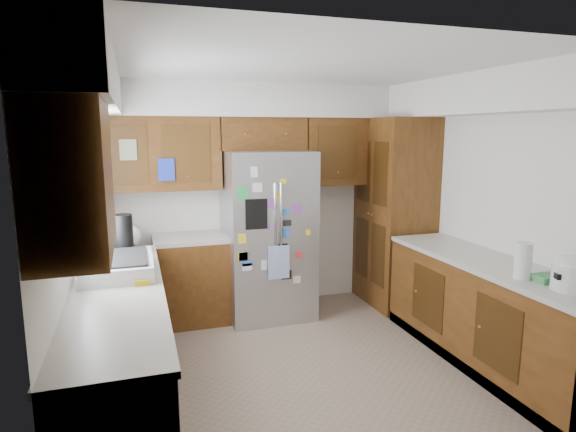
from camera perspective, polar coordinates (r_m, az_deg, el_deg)
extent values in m
plane|color=gray|center=(4.40, 2.06, -17.02)|extent=(3.60, 3.60, 0.00)
cube|color=white|center=(5.51, -3.51, 2.14)|extent=(3.60, 0.04, 2.50)
cube|color=white|center=(3.79, -24.36, -2.31)|extent=(0.04, 3.20, 2.50)
cube|color=white|center=(4.90, 22.37, 0.43)|extent=(0.04, 3.20, 2.50)
cube|color=white|center=(2.59, 14.39, -7.11)|extent=(3.60, 0.04, 2.50)
cube|color=white|center=(3.96, 2.30, 17.39)|extent=(3.60, 3.20, 0.02)
cube|color=silver|center=(5.28, -3.11, 13.50)|extent=(3.60, 0.38, 0.35)
cube|color=silver|center=(3.71, -22.58, 14.28)|extent=(0.38, 3.20, 0.35)
cube|color=silver|center=(4.74, 21.44, 13.26)|extent=(0.38, 3.20, 0.35)
cube|color=#46290D|center=(5.13, -15.56, 7.11)|extent=(1.33, 0.34, 0.75)
cube|color=#46290D|center=(5.69, 8.11, 7.62)|extent=(1.33, 0.34, 0.75)
cube|color=#46290D|center=(2.57, -24.23, 4.11)|extent=(0.34, 0.85, 0.75)
cube|color=white|center=(3.84, -24.39, 3.13)|extent=(0.02, 0.90, 1.05)
cube|color=white|center=(3.83, -23.82, 3.16)|extent=(0.01, 1.02, 1.15)
cube|color=#2035BC|center=(4.95, -14.23, 5.34)|extent=(0.16, 0.02, 0.22)
cube|color=beige|center=(4.93, -18.42, 7.45)|extent=(0.16, 0.02, 0.20)
cube|color=#46290D|center=(3.73, -19.22, -15.28)|extent=(0.60, 2.60, 0.88)
cube|color=#46290D|center=(5.25, -11.42, -7.49)|extent=(0.75, 0.60, 0.88)
cube|color=beige|center=(3.57, -19.64, -8.56)|extent=(0.63, 2.60, 0.04)
cube|color=beige|center=(5.13, -11.59, -2.59)|extent=(0.75, 0.60, 0.04)
cube|color=black|center=(3.91, -18.87, -20.47)|extent=(0.60, 2.60, 0.10)
cube|color=white|center=(2.97, -13.27, -21.47)|extent=(0.01, 0.58, 0.80)
cube|color=#46290D|center=(4.56, 22.63, -10.79)|extent=(0.60, 2.25, 0.88)
cube|color=beige|center=(4.43, 23.03, -5.20)|extent=(0.63, 2.25, 0.04)
cube|color=black|center=(4.71, 22.30, -15.25)|extent=(0.60, 2.25, 0.10)
cube|color=#46290D|center=(5.69, 12.48, 0.38)|extent=(0.60, 0.90, 2.15)
cube|color=#A6A6AC|center=(5.19, -2.39, -2.25)|extent=(0.90, 0.75, 1.80)
cylinder|color=silver|center=(4.79, -1.51, -1.46)|extent=(0.02, 0.02, 0.90)
cylinder|color=silver|center=(4.80, -0.82, -1.42)|extent=(0.02, 0.02, 0.90)
cube|color=black|center=(4.72, -3.76, 0.21)|extent=(0.22, 0.01, 0.30)
cube|color=silver|center=(4.86, -1.10, -5.52)|extent=(0.22, 0.01, 0.34)
cube|color=white|center=(4.81, -4.87, -6.06)|extent=(0.10, 0.00, 0.08)
cube|color=blue|center=(4.80, -4.84, -5.58)|extent=(0.11, 0.00, 0.06)
cube|color=black|center=(4.78, -5.31, -4.83)|extent=(0.09, 0.00, 0.09)
cube|color=blue|center=(4.84, -0.23, -2.04)|extent=(0.08, 0.00, 0.10)
cube|color=red|center=(4.93, 1.30, -4.60)|extent=(0.07, 0.00, 0.06)
cube|color=yellow|center=(4.75, -1.25, 2.32)|extent=(0.08, 0.00, 0.08)
cube|color=yellow|center=(4.73, -5.45, -2.69)|extent=(0.08, 0.00, 0.10)
cube|color=white|center=(4.85, -2.84, -5.83)|extent=(0.06, 0.00, 0.10)
cube|color=black|center=(4.82, -0.09, -0.85)|extent=(0.09, 0.00, 0.06)
cube|color=yellow|center=(4.92, 2.41, -1.97)|extent=(0.05, 0.00, 0.06)
cube|color=black|center=(4.95, -0.17, -6.98)|extent=(0.11, 0.00, 0.09)
cube|color=white|center=(4.68, -3.65, 3.39)|extent=(0.10, 0.00, 0.09)
cube|color=white|center=(5.00, 1.06, -7.55)|extent=(0.08, 0.00, 0.08)
cube|color=#8C4C99|center=(4.74, -1.93, 1.43)|extent=(0.10, 0.00, 0.12)
cube|color=yellow|center=(4.77, -5.37, -4.77)|extent=(0.10, 0.00, 0.08)
cube|color=green|center=(4.66, -5.40, 2.67)|extent=(0.11, 0.00, 0.12)
cube|color=#8C4C99|center=(4.78, -1.87, -1.31)|extent=(0.07, 0.00, 0.05)
cube|color=black|center=(4.86, -0.57, -3.70)|extent=(0.09, 0.00, 0.07)
cube|color=blue|center=(4.80, -0.40, 0.43)|extent=(0.09, 0.00, 0.06)
cube|color=yellow|center=(4.75, -0.57, 4.12)|extent=(0.06, 0.00, 0.06)
cube|color=white|center=(4.66, -4.04, 5.22)|extent=(0.07, 0.00, 0.10)
cube|color=#8C4C99|center=(4.83, 1.07, 0.87)|extent=(0.10, 0.00, 0.11)
cube|color=#46290D|center=(5.29, -3.13, 9.70)|extent=(0.96, 0.34, 0.35)
sphere|color=blue|center=(5.22, -7.30, 13.02)|extent=(0.27, 0.27, 0.27)
cylinder|color=black|center=(5.32, -2.23, 12.51)|extent=(0.30, 0.30, 0.17)
ellipsoid|color=#333338|center=(5.33, -2.23, 13.42)|extent=(0.28, 0.28, 0.12)
cube|color=white|center=(3.93, -19.55, -5.65)|extent=(0.52, 0.70, 0.12)
cube|color=black|center=(3.91, -19.60, -4.73)|extent=(0.44, 0.60, 0.02)
cylinder|color=silver|center=(3.90, -22.62, -3.52)|extent=(0.02, 0.02, 0.30)
cylinder|color=silver|center=(3.87, -21.87, -1.60)|extent=(0.16, 0.02, 0.02)
cube|color=yellow|center=(3.66, -16.91, -7.26)|extent=(0.10, 0.18, 0.04)
cube|color=black|center=(4.41, -18.80, -4.07)|extent=(0.18, 0.14, 0.10)
cylinder|color=black|center=(4.37, -18.94, -1.65)|extent=(0.16, 0.16, 0.28)
cylinder|color=#A6A6AC|center=(4.57, -19.55, -2.97)|extent=(0.14, 0.14, 0.20)
sphere|color=white|center=(4.81, -18.21, -2.27)|extent=(0.20, 0.20, 0.20)
cube|color=#3F72B2|center=(5.00, -19.58, -2.02)|extent=(0.14, 0.10, 0.18)
cube|color=#BFB28C|center=(5.02, -17.87, -2.10)|extent=(0.10, 0.08, 0.14)
cylinder|color=white|center=(4.21, -19.07, -4.66)|extent=(0.08, 0.08, 0.11)
cylinder|color=white|center=(3.87, 30.68, -6.23)|extent=(0.27, 0.27, 0.18)
ellipsoid|color=white|center=(3.85, 30.80, -4.92)|extent=(0.27, 0.27, 0.12)
cube|color=black|center=(3.77, 29.40, -6.22)|extent=(0.04, 0.06, 0.04)
cylinder|color=white|center=(3.97, 26.10, -4.80)|extent=(0.12, 0.12, 0.27)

